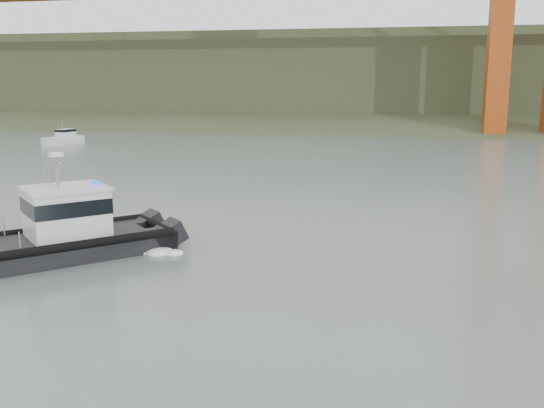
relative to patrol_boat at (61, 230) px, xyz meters
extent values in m
plane|color=slate|center=(10.28, -6.58, -1.20)|extent=(400.00, 400.00, 0.00)
cube|color=#324024|center=(10.28, 85.42, -1.20)|extent=(500.00, 44.72, 16.25)
cube|color=#324024|center=(10.28, 113.42, 4.80)|extent=(500.00, 70.00, 18.00)
cube|color=#324024|center=(10.28, 138.42, 9.80)|extent=(500.00, 60.00, 16.00)
cube|color=black|center=(-0.96, 0.75, -0.82)|extent=(7.79, 7.84, 1.08)
cube|color=black|center=(0.76, -0.96, -0.82)|extent=(7.79, 7.84, 1.08)
cube|color=black|center=(-0.42, -0.42, -0.39)|extent=(8.56, 8.59, 0.22)
cube|color=silver|center=(0.21, 0.22, 0.75)|extent=(4.19, 4.19, 2.07)
cube|color=black|center=(0.21, 0.22, 1.12)|extent=(4.27, 4.27, 0.67)
cube|color=silver|center=(0.21, 0.22, 1.85)|extent=(4.45, 4.45, 0.14)
cylinder|color=gray|center=(0.02, 0.02, 2.59)|extent=(0.14, 0.14, 1.62)
cylinder|color=white|center=(0.02, 0.02, 3.35)|extent=(0.63, 0.63, 0.16)
cube|color=silver|center=(-26.62, 46.09, -0.75)|extent=(3.31, 5.76, 1.09)
cube|color=silver|center=(-26.49, 46.53, 0.16)|extent=(2.02, 2.51, 1.09)
cube|color=black|center=(-26.49, 46.53, 0.53)|extent=(2.08, 2.57, 0.32)
cylinder|color=gray|center=(-26.62, 46.09, 1.17)|extent=(0.07, 0.07, 1.09)
camera|label=1|loc=(14.26, -23.60, 6.37)|focal=40.00mm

